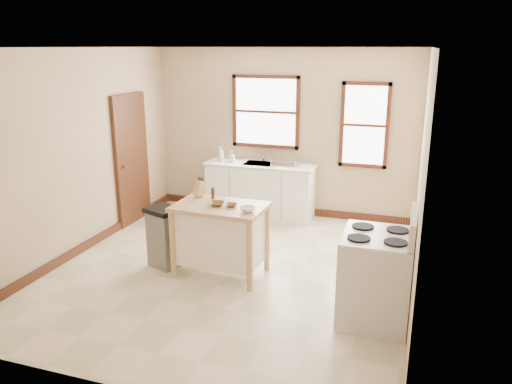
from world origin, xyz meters
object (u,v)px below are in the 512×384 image
(gas_stove, at_px, (376,266))
(kitchen_island, at_px, (221,240))
(bowl_b, at_px, (231,205))
(dish_rack, at_px, (285,162))
(bowl_c, at_px, (248,209))
(soap_bottle_b, at_px, (232,157))
(pepper_grinder, at_px, (213,193))
(soap_bottle_a, at_px, (221,154))
(knife_block, at_px, (199,189))
(bowl_a, at_px, (217,204))
(trash_bin, at_px, (165,237))

(gas_stove, bearing_deg, kitchen_island, 164.87)
(kitchen_island, xyz_separation_m, bowl_b, (0.16, -0.01, 0.48))
(dish_rack, bearing_deg, bowl_c, -61.96)
(soap_bottle_b, relative_size, bowl_b, 1.21)
(pepper_grinder, bearing_deg, soap_bottle_a, 109.34)
(soap_bottle_a, height_order, kitchen_island, soap_bottle_a)
(kitchen_island, relative_size, knife_block, 5.64)
(bowl_a, bearing_deg, bowl_b, 6.57)
(pepper_grinder, bearing_deg, bowl_b, -34.04)
(knife_block, distance_m, pepper_grinder, 0.21)
(soap_bottle_a, bearing_deg, kitchen_island, -58.63)
(soap_bottle_a, xyz_separation_m, kitchen_island, (0.93, -2.34, -0.58))
(soap_bottle_b, relative_size, bowl_a, 0.94)
(pepper_grinder, xyz_separation_m, trash_bin, (-0.60, -0.23, -0.59))
(dish_rack, relative_size, bowl_a, 2.26)
(trash_bin, bearing_deg, knife_block, 54.16)
(soap_bottle_a, bearing_deg, trash_bin, -76.91)
(dish_rack, height_order, pepper_grinder, pepper_grinder)
(soap_bottle_b, bearing_deg, bowl_b, -75.77)
(bowl_b, xyz_separation_m, bowl_c, (0.25, -0.12, 0.01))
(kitchen_island, xyz_separation_m, trash_bin, (-0.79, -0.01, -0.06))
(dish_rack, height_order, bowl_b, dish_rack)
(kitchen_island, bearing_deg, knife_block, 148.60)
(soap_bottle_a, distance_m, dish_rack, 1.14)
(soap_bottle_a, xyz_separation_m, bowl_b, (1.08, -2.35, -0.10))
(soap_bottle_a, height_order, soap_bottle_b, soap_bottle_a)
(dish_rack, height_order, bowl_a, dish_rack)
(trash_bin, xyz_separation_m, gas_stove, (2.75, -0.52, 0.21))
(trash_bin, bearing_deg, soap_bottle_b, 108.14)
(bowl_b, xyz_separation_m, trash_bin, (-0.95, -0.00, -0.54))
(soap_bottle_b, distance_m, bowl_b, 2.47)
(pepper_grinder, bearing_deg, trash_bin, -158.95)
(knife_block, xyz_separation_m, gas_stove, (2.36, -0.79, -0.41))
(pepper_grinder, relative_size, gas_stove, 0.12)
(knife_block, xyz_separation_m, bowl_b, (0.55, -0.27, -0.08))
(kitchen_island, xyz_separation_m, bowl_a, (-0.02, -0.03, 0.48))
(soap_bottle_b, relative_size, kitchen_island, 0.16)
(knife_block, relative_size, bowl_b, 1.37)
(soap_bottle_a, bearing_deg, gas_stove, -35.02)
(gas_stove, bearing_deg, bowl_c, 165.47)
(dish_rack, xyz_separation_m, bowl_a, (-0.24, -2.36, -0.03))
(soap_bottle_a, relative_size, knife_block, 1.21)
(soap_bottle_a, height_order, trash_bin, soap_bottle_a)
(bowl_a, bearing_deg, soap_bottle_a, 110.86)
(pepper_grinder, bearing_deg, knife_block, 169.54)
(bowl_c, bearing_deg, dish_rack, 94.57)
(bowl_a, relative_size, gas_stove, 0.15)
(knife_block, bearing_deg, kitchen_island, -8.53)
(bowl_a, bearing_deg, soap_bottle_b, 106.51)
(bowl_a, bearing_deg, gas_stove, -14.11)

